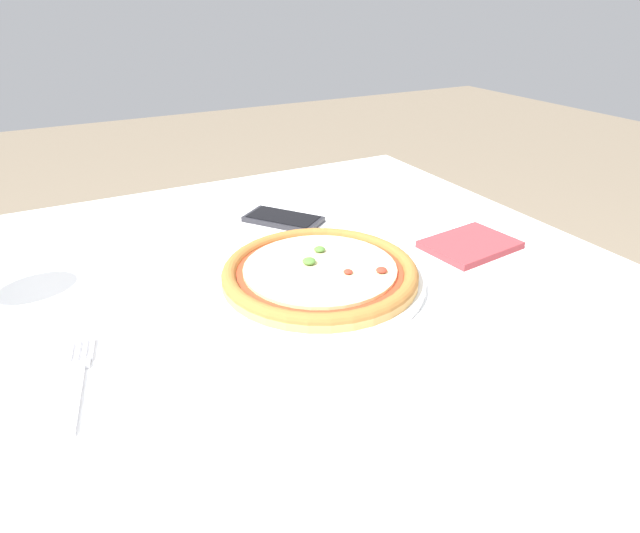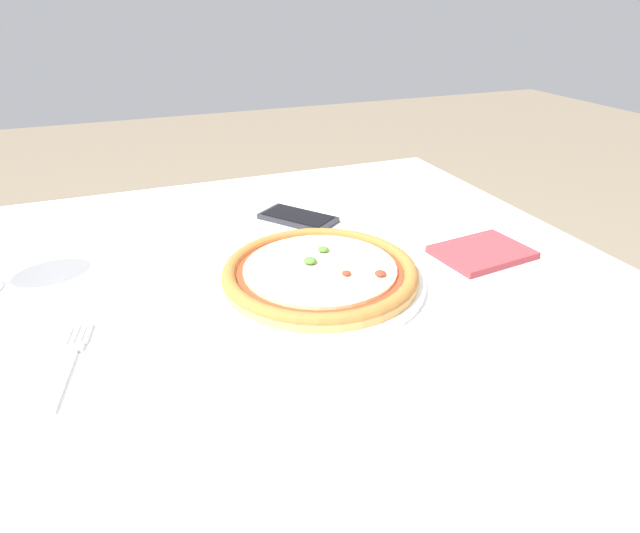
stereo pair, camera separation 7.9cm
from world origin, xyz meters
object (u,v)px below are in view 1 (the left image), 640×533
(fork, at_px, (77,379))
(cell_phone, at_px, (283,219))
(dining_table, at_px, (260,347))
(pizza_plate, at_px, (320,274))

(fork, xyz_separation_m, cell_phone, (0.40, 0.32, 0.00))
(dining_table, height_order, fork, fork)
(dining_table, xyz_separation_m, cell_phone, (0.15, 0.23, 0.10))
(dining_table, xyz_separation_m, fork, (-0.25, -0.08, 0.10))
(dining_table, distance_m, fork, 0.28)
(pizza_plate, relative_size, cell_phone, 2.00)
(dining_table, height_order, cell_phone, cell_phone)
(fork, relative_size, cell_phone, 1.08)
(dining_table, relative_size, fork, 6.86)
(pizza_plate, relative_size, fork, 1.85)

